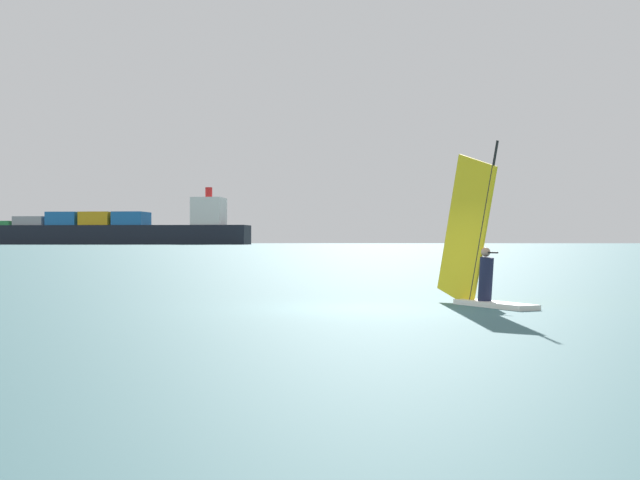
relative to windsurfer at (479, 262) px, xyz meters
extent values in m
plane|color=#386066|center=(-2.78, -0.81, -1.03)|extent=(4000.00, 4000.00, 0.00)
cube|color=white|center=(0.26, -0.55, -0.97)|extent=(1.60, 2.50, 0.12)
cylinder|color=black|center=(0.08, -0.16, 0.94)|extent=(0.53, 1.03, 3.72)
cube|color=yellow|center=(-0.23, 0.48, 0.75)|extent=(1.08, 2.20, 3.74)
cylinder|color=black|center=(-0.02, 0.05, 0.22)|extent=(0.69, 1.40, 0.04)
cylinder|color=#191E38|center=(0.11, -0.23, -0.40)|extent=(0.47, 0.52, 1.05)
sphere|color=tan|center=(0.11, -0.23, 0.23)|extent=(0.22, 0.22, 0.22)
cube|color=black|center=(-134.04, 491.97, 4.55)|extent=(191.39, 43.82, 11.17)
cube|color=silver|center=(-62.27, 484.18, 18.09)|extent=(19.28, 22.94, 15.90)
cylinder|color=red|center=(-62.27, 484.18, 29.04)|extent=(4.00, 4.00, 6.00)
cube|color=#1E66AD|center=(-107.91, 489.13, 14.04)|extent=(19.84, 22.90, 7.80)
cube|color=gold|center=(-127.42, 491.25, 14.04)|extent=(19.84, 22.90, 7.80)
cube|color=#1E66AD|center=(-146.94, 493.37, 14.04)|extent=(19.84, 22.90, 7.80)
cube|color=#99999E|center=(-166.45, 495.49, 12.74)|extent=(19.84, 22.90, 5.20)
cube|color=#2D8C47|center=(-185.97, 497.60, 11.44)|extent=(19.84, 22.90, 2.60)
cube|color=#756B56|center=(180.40, 1349.22, 23.93)|extent=(1218.87, 635.58, 49.92)
camera|label=1|loc=(-4.01, -20.55, 0.47)|focal=49.03mm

